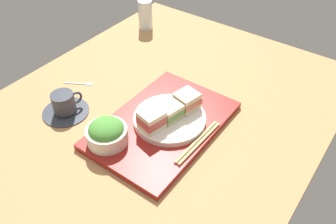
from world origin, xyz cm
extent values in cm
cube|color=tan|center=(0.00, 0.00, -1.50)|extent=(140.00, 100.00, 3.00)
cube|color=maroon|center=(0.98, -6.39, 1.01)|extent=(44.63, 29.90, 2.03)
cylinder|color=white|center=(2.69, -7.73, 2.92)|extent=(21.91, 21.91, 1.78)
cube|color=beige|center=(-3.91, -6.07, 4.57)|extent=(7.70, 7.44, 1.51)
cube|color=#B74C42|center=(-3.91, -6.07, 6.68)|extent=(7.76, 7.52, 2.70)
cube|color=beige|center=(-3.91, -6.07, 8.79)|extent=(7.70, 7.44, 1.51)
cube|color=beige|center=(2.69, -7.73, 4.47)|extent=(7.70, 7.44, 1.32)
cube|color=#669347|center=(2.69, -7.73, 6.08)|extent=(8.18, 7.76, 1.91)
cube|color=beige|center=(2.69, -7.73, 7.69)|extent=(7.70, 7.44, 1.32)
cube|color=beige|center=(9.30, -9.39, 4.66)|extent=(7.70, 7.44, 1.71)
cube|color=#CC6B4C|center=(9.30, -9.39, 6.47)|extent=(8.19, 7.95, 1.91)
cube|color=beige|center=(9.30, -9.39, 8.28)|extent=(7.70, 7.44, 1.71)
cylinder|color=silver|center=(-14.44, 1.66, 4.32)|extent=(11.79, 11.79, 4.59)
ellipsoid|color=#4C9338|center=(-14.44, 1.66, 6.62)|extent=(10.00, 10.00, 5.50)
cube|color=tan|center=(0.02, -20.20, 2.38)|extent=(20.25, 1.35, 0.70)
cube|color=tan|center=(0.05, -19.14, 2.38)|extent=(20.25, 1.35, 0.70)
cylinder|color=#333842|center=(-11.82, 22.89, 0.40)|extent=(14.81, 14.81, 0.80)
cylinder|color=#333842|center=(-11.82, 22.89, 4.05)|extent=(7.13, 7.13, 6.51)
cylinder|color=black|center=(-11.82, 22.89, 6.91)|extent=(6.56, 6.56, 0.40)
torus|color=#333842|center=(-7.86, 21.59, 4.05)|extent=(4.47, 2.15, 4.44)
cylinder|color=silver|center=(47.16, 37.35, 6.27)|extent=(6.01, 6.01, 12.53)
cube|color=silver|center=(0.75, 31.49, 0.25)|extent=(5.08, 7.86, 0.50)
ellipsoid|color=silver|center=(3.08, 27.69, 0.40)|extent=(3.17, 3.43, 0.80)
camera|label=1|loc=(-61.02, -53.55, 75.11)|focal=37.74mm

